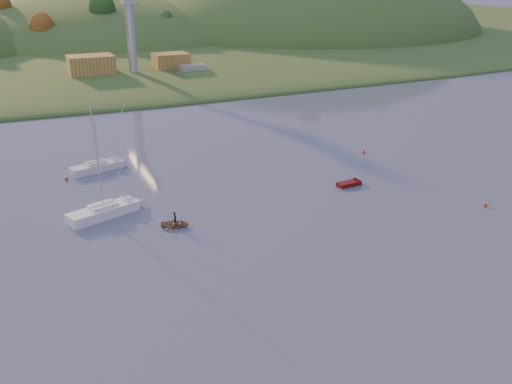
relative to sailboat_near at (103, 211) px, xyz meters
name	(u,v)px	position (x,y,z in m)	size (l,w,h in m)	color
ground	(473,358)	(20.70, -38.27, -0.76)	(500.00, 500.00, 0.00)	#333754
far_shore	(70,38)	(20.70, 191.73, -0.76)	(620.00, 220.00, 1.50)	#24451B
shore_slope	(96,60)	(20.70, 126.73, -0.76)	(640.00, 150.00, 7.00)	#24451B
hill_center	(103,42)	(30.70, 171.73, -0.76)	(140.00, 120.00, 36.00)	#24451B
hill_right	(309,36)	(115.70, 156.73, -0.76)	(150.00, 130.00, 60.00)	#24451B
hillside_trees	(87,52)	(20.70, 146.73, -0.76)	(280.00, 50.00, 32.00)	#19481A
wharf	(144,76)	(25.70, 83.73, 0.44)	(42.00, 16.00, 2.40)	slate
shed_west	(91,65)	(12.70, 84.73, 4.04)	(11.00, 8.00, 4.80)	olive
shed_east	(171,61)	(33.70, 85.73, 3.64)	(9.00, 7.00, 4.00)	olive
dock_crane	(131,14)	(22.70, 80.12, 16.41)	(3.20, 28.00, 20.30)	#B7B7BC
sailboat_near	(103,211)	(0.00, 0.00, 0.00)	(8.94, 5.24, 11.89)	white
sailboat_far	(97,166)	(2.11, 17.01, -0.07)	(7.95, 4.16, 10.57)	silver
canoe	(175,224)	(6.93, -6.27, -0.43)	(2.33, 3.26, 0.67)	#947251
paddler	(175,220)	(6.93, -6.27, 0.03)	(0.58, 0.38, 1.58)	black
red_tender	(353,183)	(32.98, -3.18, -0.48)	(4.08, 1.66, 1.36)	#4F0B0B
work_vessel	(193,75)	(37.57, 79.73, 0.69)	(16.29, 7.01, 4.08)	slate
buoy_0	(485,205)	(43.64, -16.33, -0.51)	(0.50, 0.50, 0.50)	#FA350D
buoy_1	(364,151)	(42.42, 8.24, -0.51)	(0.50, 0.50, 0.50)	#FA350D
buoy_3	(66,178)	(-2.48, 14.78, -0.51)	(0.50, 0.50, 0.50)	#FA350D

